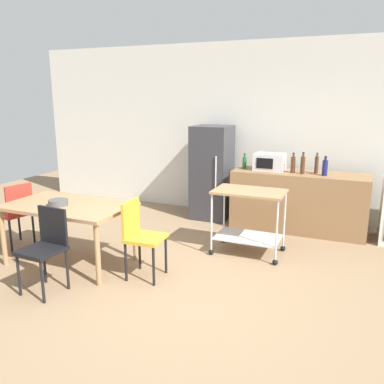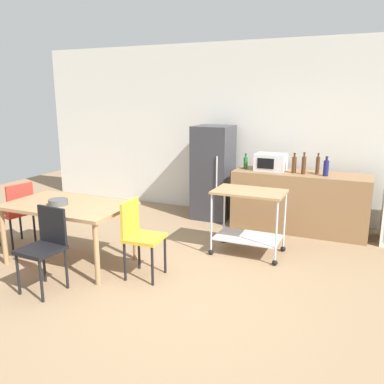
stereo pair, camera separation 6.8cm
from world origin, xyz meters
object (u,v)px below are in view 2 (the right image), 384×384
(refrigerator, at_px, (213,173))
(bottle_wine, at_px, (318,165))
(dining_table, at_px, (68,210))
(chair_red, at_px, (17,210))
(bottle_hot_sauce, at_px, (326,168))
(bottle_soda, at_px, (304,165))
(microwave, at_px, (271,162))
(chair_mustard, at_px, (139,233))
(chair_black, at_px, (45,243))
(bottle_olive_oil, at_px, (294,165))
(fruit_bowl, at_px, (58,202))
(kitchen_cart, at_px, (249,211))
(bottle_sesame_oil, at_px, (246,163))

(refrigerator, distance_m, bottle_wine, 1.69)
(dining_table, relative_size, chair_red, 1.69)
(bottle_hot_sauce, bearing_deg, bottle_soda, 177.70)
(microwave, bearing_deg, refrigerator, 175.49)
(chair_mustard, height_order, bottle_soda, bottle_soda)
(chair_black, distance_m, chair_mustard, 1.00)
(microwave, bearing_deg, bottle_olive_oil, -11.20)
(chair_black, height_order, microwave, microwave)
(chair_mustard, bearing_deg, bottle_olive_oil, -32.37)
(refrigerator, relative_size, fruit_bowl, 6.73)
(dining_table, xyz_separation_m, bottle_hot_sauce, (2.75, 2.29, 0.35))
(chair_black, bearing_deg, chair_mustard, 46.98)
(bottle_wine, bearing_deg, refrigerator, 178.18)
(dining_table, relative_size, chair_black, 1.69)
(kitchen_cart, distance_m, fruit_bowl, 2.37)
(chair_mustard, bearing_deg, chair_black, 128.96)
(fruit_bowl, bearing_deg, kitchen_cart, 31.73)
(chair_red, height_order, kitchen_cart, chair_red)
(chair_red, xyz_separation_m, bottle_wine, (3.62, 2.29, 0.51))
(refrigerator, relative_size, bottle_olive_oil, 5.15)
(chair_black, bearing_deg, bottle_sesame_oil, 72.23)
(bottle_soda, distance_m, bottle_wine, 0.22)
(microwave, bearing_deg, dining_table, -128.57)
(chair_mustard, relative_size, refrigerator, 0.57)
(chair_red, distance_m, fruit_bowl, 1.00)
(chair_black, distance_m, bottle_hot_sauce, 3.91)
(microwave, height_order, bottle_hot_sauce, bottle_hot_sauce)
(chair_black, xyz_separation_m, chair_red, (-1.27, 0.82, 0.00))
(bottle_wine, bearing_deg, chair_mustard, -123.48)
(bottle_sesame_oil, xyz_separation_m, bottle_wine, (1.09, 0.03, 0.03))
(dining_table, distance_m, chair_red, 1.03)
(chair_red, height_order, bottle_hot_sauce, bottle_hot_sauce)
(chair_black, height_order, refrigerator, refrigerator)
(microwave, distance_m, bottle_wine, 0.70)
(microwave, relative_size, fruit_bowl, 2.00)
(bottle_hot_sauce, bearing_deg, chair_red, -150.17)
(refrigerator, bearing_deg, fruit_bowl, -111.47)
(bottle_hot_sauce, bearing_deg, kitchen_cart, -125.52)
(kitchen_cart, relative_size, bottle_sesame_oil, 3.85)
(chair_mustard, bearing_deg, bottle_hot_sauce, -40.85)
(microwave, height_order, fruit_bowl, microwave)
(chair_mustard, distance_m, bottle_wine, 2.96)
(kitchen_cart, bearing_deg, bottle_hot_sauce, 54.48)
(bottle_soda, bearing_deg, bottle_wine, 34.66)
(chair_red, distance_m, bottle_olive_oil, 3.99)
(microwave, height_order, bottle_soda, bottle_soda)
(bottle_olive_oil, height_order, fruit_bowl, bottle_olive_oil)
(refrigerator, bearing_deg, bottle_olive_oil, -6.36)
(chair_red, relative_size, kitchen_cart, 0.98)
(bottle_sesame_oil, bearing_deg, bottle_wine, 1.66)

